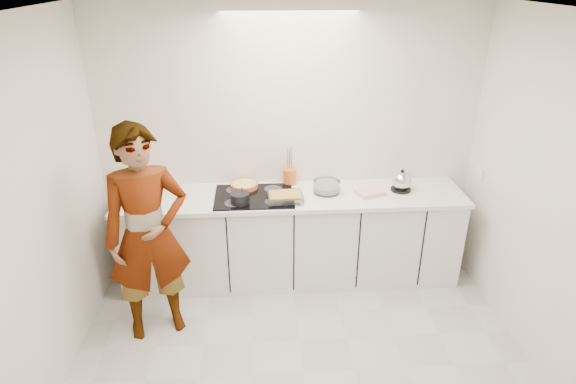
{
  "coord_description": "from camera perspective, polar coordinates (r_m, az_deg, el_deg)",
  "views": [
    {
      "loc": [
        -0.3,
        -2.75,
        2.83
      ],
      "look_at": [
        -0.05,
        1.05,
        1.05
      ],
      "focal_mm": 30.0,
      "sensor_mm": 36.0,
      "label": 1
    }
  ],
  "objects": [
    {
      "name": "wall_back",
      "position": [
        4.62,
        0.17,
        5.71
      ],
      "size": [
        3.6,
        0.0,
        2.6
      ],
      "primitive_type": "cube",
      "color": "silver",
      "rests_on": "ground"
    },
    {
      "name": "baking_dish",
      "position": [
        4.34,
        -0.33,
        -0.54
      ],
      "size": [
        0.33,
        0.25,
        0.06
      ],
      "color": "silver",
      "rests_on": "hob"
    },
    {
      "name": "wall_left",
      "position": [
        3.49,
        -28.84,
        -4.35
      ],
      "size": [
        0.0,
        3.2,
        2.6
      ],
      "primitive_type": "cube",
      "color": "silver",
      "rests_on": "ground"
    },
    {
      "name": "tart_dish",
      "position": [
        4.61,
        -5.2,
        0.83
      ],
      "size": [
        0.3,
        0.3,
        0.04
      ],
      "color": "#CF5E34",
      "rests_on": "hob"
    },
    {
      "name": "kettle",
      "position": [
        4.66,
        13.3,
        1.22
      ],
      "size": [
        0.25,
        0.25,
        0.22
      ],
      "color": "black",
      "rests_on": "countertop"
    },
    {
      "name": "utensil_crock",
      "position": [
        4.68,
        0.22,
        1.85
      ],
      "size": [
        0.15,
        0.15,
        0.16
      ],
      "primitive_type": "cylinder",
      "rotation": [
        0.0,
        0.0,
        -0.23
      ],
      "color": "#D85D22",
      "rests_on": "countertop"
    },
    {
      "name": "base_cabinets",
      "position": [
        4.7,
        0.43,
        -5.61
      ],
      "size": [
        3.2,
        0.58,
        0.87
      ],
      "primitive_type": "cube",
      "color": "silver",
      "rests_on": "floor"
    },
    {
      "name": "wall_right",
      "position": [
        3.8,
        30.25,
        -2.4
      ],
      "size": [
        0.02,
        3.2,
        2.6
      ],
      "color": "silver",
      "rests_on": "ground"
    },
    {
      "name": "tea_towel",
      "position": [
        4.55,
        9.71,
        -0.06
      ],
      "size": [
        0.29,
        0.25,
        0.04
      ],
      "primitive_type": "cube",
      "rotation": [
        0.0,
        0.0,
        0.34
      ],
      "color": "white",
      "rests_on": "countertop"
    },
    {
      "name": "saucepan",
      "position": [
        4.3,
        -5.71,
        -0.71
      ],
      "size": [
        0.2,
        0.2,
        0.16
      ],
      "color": "black",
      "rests_on": "hob"
    },
    {
      "name": "floor",
      "position": [
        3.96,
        1.83,
        -20.61
      ],
      "size": [
        3.6,
        3.2,
        0.0
      ],
      "primitive_type": "cube",
      "color": "#BCBCBB",
      "rests_on": "ground"
    },
    {
      "name": "mixing_bowl",
      "position": [
        4.53,
        4.6,
        0.6
      ],
      "size": [
        0.33,
        0.33,
        0.12
      ],
      "color": "silver",
      "rests_on": "countertop"
    },
    {
      "name": "cook",
      "position": [
        3.97,
        -16.3,
        -4.94
      ],
      "size": [
        0.77,
        0.63,
        1.82
      ],
      "primitive_type": "imported",
      "rotation": [
        0.0,
        0.0,
        0.33
      ],
      "color": "silver",
      "rests_on": "floor"
    },
    {
      "name": "countertop",
      "position": [
        4.48,
        0.45,
        -0.6
      ],
      "size": [
        3.24,
        0.64,
        0.04
      ],
      "primitive_type": "cube",
      "color": "white",
      "rests_on": "base_cabinets"
    },
    {
      "name": "ceiling",
      "position": [
        2.78,
        2.61,
        20.28
      ],
      "size": [
        3.6,
        3.2,
        0.0
      ],
      "primitive_type": "cube",
      "color": "white",
      "rests_on": "wall_back"
    },
    {
      "name": "hob",
      "position": [
        4.45,
        -4.04,
        -0.52
      ],
      "size": [
        0.72,
        0.54,
        0.01
      ],
      "primitive_type": "cube",
      "color": "black",
      "rests_on": "countertop"
    }
  ]
}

